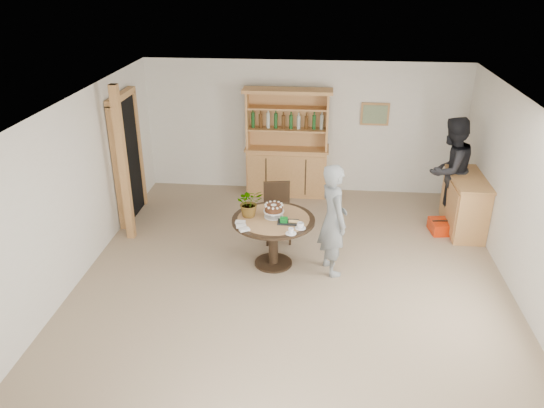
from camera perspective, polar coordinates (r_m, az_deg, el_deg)
The scene contains 17 objects.
ground at distance 7.47m, azimuth 2.11°, elevation -8.82°, with size 7.00×7.00×0.00m, color tan.
room_shell at distance 6.68m, azimuth 2.37°, elevation 3.76°, with size 6.04×7.04×2.52m.
doorway at distance 9.34m, azimuth -15.32°, elevation 4.98°, with size 0.13×1.10×2.18m.
pine_post at distance 8.51m, azimuth -15.72°, elevation 4.03°, with size 0.12×0.12×2.50m, color tan.
hutch at distance 10.08m, azimuth 1.61°, elevation 4.80°, with size 1.62×0.54×2.04m.
sideboard at distance 9.31m, azimuth 20.03°, elevation 0.05°, with size 0.54×1.26×0.94m.
dining_table at distance 7.68m, azimuth 0.15°, elevation -2.58°, with size 1.20×1.20×0.76m.
dining_chair at distance 8.45m, azimuth 0.57°, elevation -0.42°, with size 0.49×0.49×0.95m.
birthday_cake at distance 7.60m, azimuth 0.19°, elevation -0.54°, with size 0.30×0.30×0.20m.
flower_vase at distance 7.60m, azimuth -2.44°, elevation 0.17°, with size 0.38×0.33×0.42m, color #3F7233.
gift_tray at distance 7.47m, azimuth 1.70°, elevation -1.85°, with size 0.30×0.20×0.08m.
coffee_cup_a at distance 7.32m, azimuth 3.07°, elevation -2.36°, with size 0.15×0.15×0.09m.
coffee_cup_b at distance 7.17m, azimuth 2.05°, elevation -2.97°, with size 0.15×0.15×0.08m.
napkins at distance 7.37m, azimuth -3.25°, elevation -2.37°, with size 0.24×0.33×0.03m.
teen_boy at distance 7.47m, azimuth 6.59°, elevation -1.69°, with size 0.60×0.39×1.65m, color gray.
adult_person at distance 9.39m, azimuth 18.56°, elevation 3.43°, with size 0.89×0.70×1.84m, color black.
red_suitcase at distance 9.30m, azimuth 18.44°, elevation -2.30°, with size 0.65×0.47×0.21m.
Camera 1 is at (0.32, -6.22, 4.13)m, focal length 35.00 mm.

